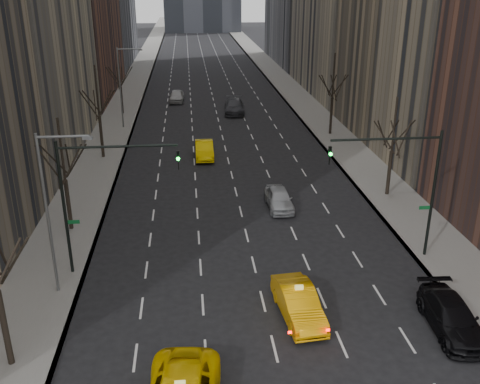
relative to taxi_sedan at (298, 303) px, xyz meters
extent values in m
cube|color=slate|center=(-13.86, 63.55, -0.74)|extent=(4.50, 320.00, 0.15)
cube|color=slate|center=(10.64, 63.55, -0.74)|extent=(4.50, 320.00, 0.15)
cylinder|color=black|center=(-13.61, -2.45, 1.23)|extent=(0.28, 0.28, 3.78)
cylinder|color=black|center=(-13.46, -1.60, 4.34)|extent=(0.42, 1.80, 2.52)
cylinder|color=black|center=(-12.80, -2.15, 4.34)|extent=(1.74, 0.72, 2.52)
cylinder|color=black|center=(-12.95, -3.00, 4.34)|extent=(1.46, 1.25, 2.52)
cylinder|color=black|center=(-13.61, 11.55, 1.12)|extent=(0.28, 0.28, 3.57)
cylinder|color=black|center=(-13.61, 11.55, 5.03)|extent=(0.16, 0.16, 4.25)
cylinder|color=black|center=(-13.46, 12.40, 4.13)|extent=(0.42, 1.80, 2.52)
cylinder|color=black|center=(-12.80, 11.85, 4.13)|extent=(1.74, 0.72, 2.52)
cylinder|color=black|center=(-12.95, 11.00, 4.13)|extent=(1.46, 1.25, 2.52)
cylinder|color=black|center=(-13.76, 10.70, 4.13)|extent=(0.42, 1.80, 2.52)
cylinder|color=black|center=(-14.42, 11.26, 4.13)|extent=(1.74, 0.72, 2.52)
cylinder|color=black|center=(-14.27, 12.10, 4.13)|extent=(1.46, 1.25, 2.52)
cylinder|color=black|center=(-13.61, 27.55, 1.33)|extent=(0.28, 0.28, 3.99)
cylinder|color=black|center=(-13.61, 27.55, 5.70)|extent=(0.16, 0.16, 4.75)
cylinder|color=black|center=(-13.46, 28.40, 4.55)|extent=(0.42, 1.80, 2.52)
cylinder|color=black|center=(-12.80, 27.85, 4.55)|extent=(1.74, 0.72, 2.52)
cylinder|color=black|center=(-12.95, 27.00, 4.55)|extent=(1.46, 1.25, 2.52)
cylinder|color=black|center=(-13.76, 26.70, 4.55)|extent=(0.42, 1.80, 2.52)
cylinder|color=black|center=(-14.42, 27.26, 4.55)|extent=(1.74, 0.72, 2.52)
cylinder|color=black|center=(-14.27, 28.10, 4.55)|extent=(1.46, 1.25, 2.52)
cylinder|color=black|center=(-13.61, 45.55, 1.02)|extent=(0.28, 0.28, 3.36)
cylinder|color=black|center=(-13.61, 45.55, 4.70)|extent=(0.16, 0.16, 4.00)
cylinder|color=black|center=(-13.46, 46.40, 3.92)|extent=(0.42, 1.80, 2.52)
cylinder|color=black|center=(-12.80, 45.85, 3.92)|extent=(1.74, 0.72, 2.52)
cylinder|color=black|center=(-12.95, 45.00, 3.92)|extent=(1.46, 1.25, 2.52)
cylinder|color=black|center=(-13.76, 44.70, 3.92)|extent=(0.42, 1.80, 2.52)
cylinder|color=black|center=(-14.42, 45.26, 3.92)|extent=(1.74, 0.72, 2.52)
cylinder|color=black|center=(-14.27, 46.10, 3.92)|extent=(1.46, 1.25, 2.52)
cylinder|color=black|center=(10.39, 15.55, 1.12)|extent=(0.28, 0.28, 3.57)
cylinder|color=black|center=(10.39, 15.55, 5.03)|extent=(0.16, 0.16, 4.25)
cylinder|color=black|center=(10.54, 16.40, 4.13)|extent=(0.42, 1.80, 2.52)
cylinder|color=black|center=(11.20, 15.85, 4.13)|extent=(1.74, 0.72, 2.52)
cylinder|color=black|center=(11.05, 15.00, 4.13)|extent=(1.46, 1.25, 2.52)
cylinder|color=black|center=(10.24, 14.70, 4.13)|extent=(0.42, 1.80, 2.52)
cylinder|color=black|center=(9.58, 15.26, 4.13)|extent=(1.74, 0.72, 2.52)
cylinder|color=black|center=(9.73, 16.10, 4.13)|extent=(1.46, 1.25, 2.52)
cylinder|color=black|center=(10.39, 33.55, 1.33)|extent=(0.28, 0.28, 3.99)
cylinder|color=black|center=(10.39, 33.55, 5.70)|extent=(0.16, 0.16, 4.75)
cylinder|color=black|center=(10.54, 34.40, 4.55)|extent=(0.42, 1.80, 2.52)
cylinder|color=black|center=(11.20, 33.85, 4.55)|extent=(1.74, 0.72, 2.52)
cylinder|color=black|center=(11.05, 33.00, 4.55)|extent=(1.46, 1.25, 2.52)
cylinder|color=black|center=(10.24, 32.70, 4.55)|extent=(0.42, 1.80, 2.52)
cylinder|color=black|center=(9.58, 33.26, 4.55)|extent=(1.74, 0.72, 2.52)
cylinder|color=black|center=(9.73, 34.10, 4.55)|extent=(1.46, 1.25, 2.52)
cylinder|color=black|center=(-12.41, 5.55, 3.34)|extent=(0.18, 0.18, 8.00)
cylinder|color=black|center=(-9.16, 5.55, 6.94)|extent=(6.50, 0.14, 0.14)
imported|color=black|center=(-5.91, 5.55, 6.04)|extent=(0.18, 0.22, 1.10)
sphere|color=#0CFF33|center=(-5.91, 5.37, 6.19)|extent=(0.20, 0.20, 0.20)
cube|color=#0C5926|center=(-12.01, 5.55, 2.54)|extent=(0.70, 0.04, 0.22)
cylinder|color=black|center=(9.19, 5.55, 3.34)|extent=(0.18, 0.18, 8.00)
cylinder|color=black|center=(5.94, 5.55, 6.94)|extent=(6.50, 0.14, 0.14)
imported|color=black|center=(2.69, 5.55, 6.04)|extent=(0.18, 0.22, 1.10)
sphere|color=#0CFF33|center=(2.69, 5.37, 6.19)|extent=(0.20, 0.20, 0.20)
cube|color=#0C5926|center=(8.79, 5.55, 2.54)|extent=(0.70, 0.04, 0.22)
cylinder|color=slate|center=(-12.81, 3.55, 3.84)|extent=(0.16, 0.16, 9.00)
cylinder|color=slate|center=(-11.51, 3.55, 8.14)|extent=(2.60, 0.14, 0.14)
cube|color=slate|center=(-10.31, 3.55, 8.04)|extent=(0.50, 0.22, 0.15)
cylinder|color=slate|center=(-12.81, 38.55, 3.84)|extent=(0.16, 0.16, 9.00)
cylinder|color=slate|center=(-11.51, 38.55, 8.14)|extent=(2.60, 0.14, 0.14)
cube|color=slate|center=(-10.31, 38.55, 8.04)|extent=(0.50, 0.22, 0.15)
imported|color=#FAA505|center=(0.00, 0.00, 0.00)|extent=(2.21, 5.09, 1.63)
imported|color=#A6A9AE|center=(1.34, 13.96, -0.05)|extent=(1.88, 4.52, 1.53)
imported|color=black|center=(7.31, -1.85, -0.05)|extent=(2.45, 5.40, 1.53)
imported|color=yellow|center=(-3.84, 26.75, -0.01)|extent=(1.71, 4.90, 1.61)
imported|color=#323338|center=(0.67, 44.74, 0.06)|extent=(2.86, 6.20, 1.75)
imported|color=#B9B9B9|center=(-6.79, 52.15, 0.00)|extent=(2.19, 4.90, 1.64)
camera|label=1|loc=(-5.26, -22.83, 15.49)|focal=40.00mm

